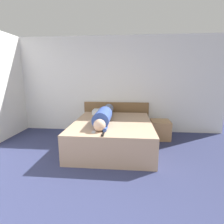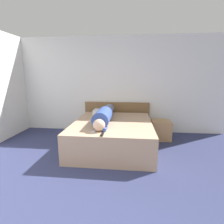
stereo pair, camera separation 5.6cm
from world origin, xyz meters
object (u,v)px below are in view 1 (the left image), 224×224
at_px(nightstand, 160,130).
at_px(person_lying, 104,115).
at_px(pillow_near_headboard, 102,112).
at_px(cell_phone, 94,132).
at_px(tv_remote, 103,135).
at_px(bed, 113,134).

bearing_deg(nightstand, person_lying, -154.81).
bearing_deg(pillow_near_headboard, cell_phone, -87.39).
bearing_deg(tv_remote, bed, 84.20).
bearing_deg(nightstand, tv_remote, -129.59).
xyz_separation_m(person_lying, cell_phone, (-0.09, -0.74, -0.14)).
distance_m(pillow_near_headboard, cell_phone, 1.51).
height_order(person_lying, pillow_near_headboard, person_lying).
bearing_deg(person_lying, pillow_near_headboard, 102.02).
height_order(bed, person_lying, person_lying).
height_order(pillow_near_headboard, tv_remote, pillow_near_headboard).
xyz_separation_m(person_lying, tv_remote, (0.09, -0.88, -0.13)).
xyz_separation_m(nightstand, pillow_near_headboard, (-1.49, 0.14, 0.40)).
relative_size(person_lying, cell_phone, 13.28).
relative_size(bed, cell_phone, 15.24).
xyz_separation_m(nightstand, person_lying, (-1.33, -0.63, 0.49)).
height_order(tv_remote, cell_phone, tv_remote).
relative_size(nightstand, person_lying, 0.28).
height_order(nightstand, tv_remote, tv_remote).
bearing_deg(pillow_near_headboard, tv_remote, -81.32).
height_order(person_lying, cell_phone, person_lying).
height_order(bed, cell_phone, cell_phone).
height_order(bed, pillow_near_headboard, pillow_near_headboard).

